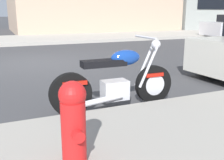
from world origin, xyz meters
TOP-DOWN VIEW (x-y plane):
  - ground_plane at (0.00, 0.00)m, footprint 260.00×260.00m
  - sidewalk_far_curb at (12.00, 7.19)m, footprint 120.00×5.00m
  - parking_stall_stripe at (0.00, -4.09)m, footprint 0.12×2.20m
  - parked_motorcycle at (0.56, -4.50)m, footprint 2.03×0.62m
  - fire_hydrant at (-0.53, -6.00)m, footprint 0.24×0.36m

SIDE VIEW (x-z plane):
  - ground_plane at x=0.00m, z-range 0.00..0.00m
  - parking_stall_stripe at x=0.00m, z-range 0.00..0.01m
  - sidewalk_far_curb at x=12.00m, z-range 0.00..0.14m
  - parked_motorcycle at x=0.56m, z-range -0.13..0.98m
  - fire_hydrant at x=-0.53m, z-range 0.16..0.92m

